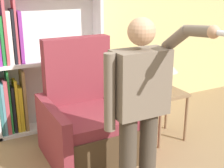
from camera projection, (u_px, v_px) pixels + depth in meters
name	position (u px, v px, depth m)	size (l,w,h in m)	color
wall_back	(54.00, 20.00, 4.04)	(8.00, 0.11, 2.80)	#DBCC84
bookcase	(34.00, 65.00, 3.92)	(1.44, 0.28, 1.81)	white
armchair	(89.00, 121.00, 3.49)	(0.98, 0.95, 1.28)	#4C3823
person_standing	(140.00, 103.00, 2.51)	(0.60, 0.78, 1.61)	#473D33
side_table	(164.00, 100.00, 3.78)	(0.44, 0.44, 0.61)	#846647
table_lamp	(166.00, 67.00, 3.65)	(0.28, 0.28, 0.40)	gold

